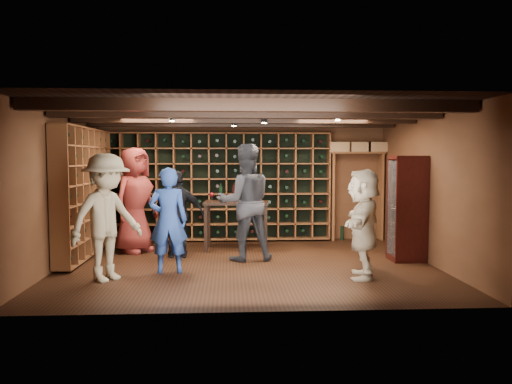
{
  "coord_description": "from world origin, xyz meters",
  "views": [
    {
      "loc": [
        -0.31,
        -8.05,
        1.76
      ],
      "look_at": [
        0.15,
        0.2,
        1.18
      ],
      "focal_mm": 35.0,
      "sensor_mm": 36.0,
      "label": 1
    }
  ],
  "objects": [
    {
      "name": "guest_beige",
      "position": [
        1.65,
        -0.95,
        0.79
      ],
      "size": [
        0.86,
        1.55,
        1.59
      ],
      "primitive_type": "imported",
      "rotation": [
        0.0,
        0.0,
        4.43
      ],
      "color": "tan",
      "rests_on": "ground"
    },
    {
      "name": "display_cabinet",
      "position": [
        2.71,
        0.2,
        0.86
      ],
      "size": [
        0.55,
        0.5,
        1.75
      ],
      "color": "black",
      "rests_on": "ground"
    },
    {
      "name": "room_shell",
      "position": [
        0.0,
        0.05,
        2.42
      ],
      "size": [
        6.0,
        6.0,
        6.0
      ],
      "color": "#58331E",
      "rests_on": "ground"
    },
    {
      "name": "guest_khaki",
      "position": [
        -2.04,
        -0.92,
        0.9
      ],
      "size": [
        1.27,
        1.32,
        1.81
      ],
      "primitive_type": "imported",
      "rotation": [
        0.0,
        0.0,
        0.87
      ],
      "color": "gray",
      "rests_on": "ground"
    },
    {
      "name": "wine_rack_back",
      "position": [
        -0.52,
        2.33,
        1.15
      ],
      "size": [
        4.65,
        0.3,
        2.2
      ],
      "color": "brown",
      "rests_on": "ground"
    },
    {
      "name": "crate_shelf",
      "position": [
        2.41,
        2.32,
        1.57
      ],
      "size": [
        1.2,
        0.32,
        2.07
      ],
      "color": "brown",
      "rests_on": "ground"
    },
    {
      "name": "guest_red_floral",
      "position": [
        -2.03,
        1.19,
        0.97
      ],
      "size": [
        1.03,
        1.13,
        1.94
      ],
      "primitive_type": "imported",
      "rotation": [
        0.0,
        0.0,
        1.0
      ],
      "color": "maroon",
      "rests_on": "ground"
    },
    {
      "name": "ground",
      "position": [
        0.0,
        0.0,
        0.0
      ],
      "size": [
        6.0,
        6.0,
        0.0
      ],
      "primitive_type": "plane",
      "color": "black",
      "rests_on": "ground"
    },
    {
      "name": "man_blue_shirt",
      "position": [
        -1.22,
        -0.47,
        0.8
      ],
      "size": [
        0.61,
        0.43,
        1.6
      ],
      "primitive_type": "imported",
      "rotation": [
        0.0,
        0.0,
        3.22
      ],
      "color": "navy",
      "rests_on": "ground"
    },
    {
      "name": "guest_woman_black",
      "position": [
        -1.19,
        0.67,
        0.76
      ],
      "size": [
        0.93,
        0.46,
        1.52
      ],
      "primitive_type": "imported",
      "rotation": [
        0.0,
        0.0,
        3.25
      ],
      "color": "black",
      "rests_on": "ground"
    },
    {
      "name": "tasting_table",
      "position": [
        -0.16,
        1.39,
        0.8
      ],
      "size": [
        1.26,
        0.7,
        1.2
      ],
      "rotation": [
        0.0,
        0.0,
        -0.08
      ],
      "color": "black",
      "rests_on": "ground"
    },
    {
      "name": "man_grey_suit",
      "position": [
        -0.03,
        0.38,
        0.99
      ],
      "size": [
        1.07,
        0.9,
        1.98
      ],
      "primitive_type": "imported",
      "rotation": [
        0.0,
        0.0,
        3.31
      ],
      "color": "black",
      "rests_on": "ground"
    },
    {
      "name": "wine_rack_left",
      "position": [
        -2.83,
        0.82,
        1.15
      ],
      "size": [
        0.3,
        2.65,
        2.2
      ],
      "color": "brown",
      "rests_on": "ground"
    }
  ]
}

